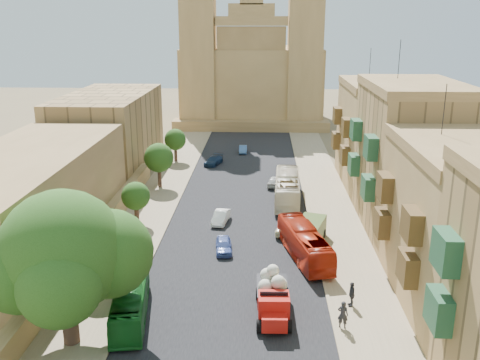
# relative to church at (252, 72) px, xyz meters

# --- Properties ---
(road_surface) EXTENTS (14.00, 140.00, 0.01)m
(road_surface) POSITION_rel_church_xyz_m (0.00, -48.61, -9.51)
(road_surface) COLOR black
(road_surface) RESTS_ON ground
(sidewalk_east) EXTENTS (5.00, 140.00, 0.01)m
(sidewalk_east) POSITION_rel_church_xyz_m (9.50, -48.61, -9.51)
(sidewalk_east) COLOR #8E7C5D
(sidewalk_east) RESTS_ON ground
(sidewalk_west) EXTENTS (5.00, 140.00, 0.01)m
(sidewalk_west) POSITION_rel_church_xyz_m (-9.50, -48.61, -9.51)
(sidewalk_west) COLOR #8E7C5D
(sidewalk_west) RESTS_ON ground
(kerb_east) EXTENTS (0.25, 140.00, 0.12)m
(kerb_east) POSITION_rel_church_xyz_m (7.00, -48.61, -9.46)
(kerb_east) COLOR #8E7C5D
(kerb_east) RESTS_ON ground
(kerb_west) EXTENTS (0.25, 140.00, 0.12)m
(kerb_west) POSITION_rel_church_xyz_m (-7.00, -48.61, -9.46)
(kerb_west) COLOR #8E7C5D
(kerb_west) RESTS_ON ground
(townhouse_b) EXTENTS (9.00, 14.00, 14.90)m
(townhouse_b) POSITION_rel_church_xyz_m (15.95, -67.61, -3.86)
(townhouse_b) COLOR olive
(townhouse_b) RESTS_ON ground
(townhouse_c) EXTENTS (9.00, 14.00, 17.40)m
(townhouse_c) POSITION_rel_church_xyz_m (15.95, -53.61, -2.61)
(townhouse_c) COLOR #A27D49
(townhouse_c) RESTS_ON ground
(townhouse_d) EXTENTS (9.00, 14.00, 15.90)m
(townhouse_d) POSITION_rel_church_xyz_m (15.95, -39.61, -3.36)
(townhouse_d) COLOR olive
(townhouse_d) RESTS_ON ground
(west_wall) EXTENTS (1.00, 40.00, 1.80)m
(west_wall) POSITION_rel_church_xyz_m (-12.50, -58.61, -8.62)
(west_wall) COLOR olive
(west_wall) RESTS_ON ground
(west_building_low) EXTENTS (10.00, 28.00, 8.40)m
(west_building_low) POSITION_rel_church_xyz_m (-18.00, -60.61, -5.32)
(west_building_low) COLOR olive
(west_building_low) RESTS_ON ground
(west_building_mid) EXTENTS (10.00, 22.00, 10.00)m
(west_building_mid) POSITION_rel_church_xyz_m (-18.00, -34.61, -4.52)
(west_building_mid) COLOR #A27D49
(west_building_mid) RESTS_ON ground
(church) EXTENTS (28.00, 22.50, 36.30)m
(church) POSITION_rel_church_xyz_m (0.00, 0.00, 0.00)
(church) COLOR olive
(church) RESTS_ON ground
(ficus_tree) EXTENTS (9.83, 9.05, 9.83)m
(ficus_tree) POSITION_rel_church_xyz_m (-9.41, -74.61, -3.70)
(ficus_tree) COLOR #3B281D
(ficus_tree) RESTS_ON ground
(street_tree_a) EXTENTS (3.36, 3.36, 5.16)m
(street_tree_a) POSITION_rel_church_xyz_m (-10.00, -66.61, -6.06)
(street_tree_a) COLOR #3B281D
(street_tree_a) RESTS_ON ground
(street_tree_b) EXTENTS (2.76, 2.76, 4.25)m
(street_tree_b) POSITION_rel_church_xyz_m (-10.00, -54.61, -6.68)
(street_tree_b) COLOR #3B281D
(street_tree_b) RESTS_ON ground
(street_tree_c) EXTENTS (3.47, 3.47, 5.33)m
(street_tree_c) POSITION_rel_church_xyz_m (-10.00, -42.61, -5.94)
(street_tree_c) COLOR #3B281D
(street_tree_c) RESTS_ON ground
(street_tree_d) EXTENTS (3.01, 3.01, 4.63)m
(street_tree_d) POSITION_rel_church_xyz_m (-10.00, -30.61, -6.42)
(street_tree_d) COLOR #3B281D
(street_tree_d) RESTS_ON ground
(red_truck) EXTENTS (2.36, 5.71, 3.30)m
(red_truck) POSITION_rel_church_xyz_m (3.01, -70.90, -8.06)
(red_truck) COLOR red
(red_truck) RESTS_ON ground
(olive_pickup) EXTENTS (3.49, 5.26, 2.00)m
(olive_pickup) POSITION_rel_church_xyz_m (6.44, -58.61, -8.54)
(olive_pickup) COLOR #3E521E
(olive_pickup) RESTS_ON ground
(bus_green_north) EXTENTS (3.28, 8.79, 2.39)m
(bus_green_north) POSITION_rel_church_xyz_m (-6.50, -71.57, -8.32)
(bus_green_north) COLOR #145F1D
(bus_green_north) RESTS_ON ground
(bus_red_east) EXTENTS (4.35, 9.72, 2.64)m
(bus_red_east) POSITION_rel_church_xyz_m (5.78, -61.72, -8.20)
(bus_red_east) COLOR #AF230E
(bus_red_east) RESTS_ON ground
(bus_cream_east) EXTENTS (3.00, 11.00, 3.04)m
(bus_cream_east) POSITION_rel_church_xyz_m (4.94, -47.33, -8.00)
(bus_cream_east) COLOR #F0E1C2
(bus_cream_east) RESTS_ON ground
(car_blue_a) EXTENTS (1.71, 3.54, 1.16)m
(car_blue_a) POSITION_rel_church_xyz_m (-1.05, -60.80, -8.93)
(car_blue_a) COLOR #4B62AE
(car_blue_a) RESTS_ON ground
(car_white_a) EXTENTS (1.77, 3.75, 1.19)m
(car_white_a) POSITION_rel_church_xyz_m (-1.82, -54.00, -8.92)
(car_white_a) COLOR white
(car_white_a) RESTS_ON ground
(car_cream) EXTENTS (3.41, 4.96, 1.26)m
(car_cream) POSITION_rel_church_xyz_m (5.00, -56.35, -8.89)
(car_cream) COLOR #FFF3C5
(car_cream) RESTS_ON ground
(car_dkblue) EXTENTS (2.73, 4.31, 1.16)m
(car_dkblue) POSITION_rel_church_xyz_m (-4.52, -32.22, -8.93)
(car_dkblue) COLOR #172D4B
(car_dkblue) RESTS_ON ground
(car_white_b) EXTENTS (2.18, 3.91, 1.26)m
(car_white_b) POSITION_rel_church_xyz_m (3.72, -41.75, -8.89)
(car_white_b) COLOR #BCBCB9
(car_white_b) RESTS_ON ground
(car_blue_b) EXTENTS (1.18, 3.27, 1.07)m
(car_blue_b) POSITION_rel_church_xyz_m (-0.73, -25.25, -8.98)
(car_blue_b) COLOR #436CA5
(car_blue_b) RESTS_ON ground
(pedestrian_a) EXTENTS (0.80, 0.65, 1.91)m
(pedestrian_a) POSITION_rel_church_xyz_m (7.50, -72.28, -8.56)
(pedestrian_a) COLOR #252426
(pedestrian_a) RESTS_ON ground
(pedestrian_c) EXTENTS (0.49, 1.08, 1.81)m
(pedestrian_c) POSITION_rel_church_xyz_m (8.50, -69.47, -8.61)
(pedestrian_c) COLOR #333339
(pedestrian_c) RESTS_ON ground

